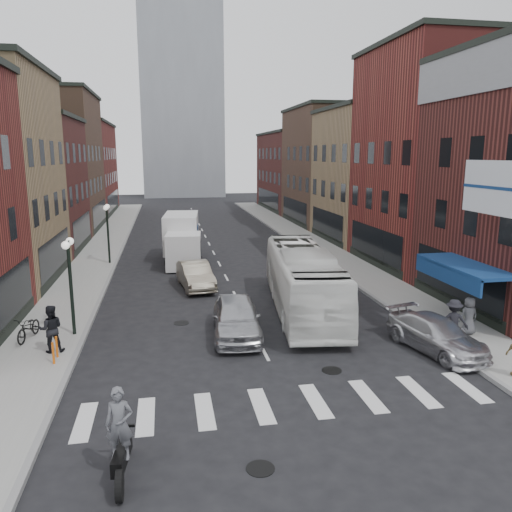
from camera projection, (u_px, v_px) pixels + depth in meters
The scene contains 29 objects.
ground at pixel (270, 363), 18.04m from camera, with size 160.00×160.00×0.00m, color black.
sidewalk_left at pixel (100, 253), 37.73m from camera, with size 3.00×74.00×0.15m, color gray.
sidewalk_right at pixel (316, 246), 40.72m from camera, with size 3.00×74.00×0.15m, color gray.
curb_left at pixel (121, 253), 38.01m from camera, with size 0.20×74.00×0.16m, color gray.
curb_right at pixel (298, 247), 40.47m from camera, with size 0.20×74.00×0.16m, color gray.
crosswalk_stripes at pixel (290, 403), 15.15m from camera, with size 12.00×2.20×0.01m, color silver.
bldg_left_mid_b at pixel (10, 185), 37.50m from camera, with size 10.30×10.20×10.30m.
bldg_left_far_a at pixel (42, 162), 47.81m from camera, with size 10.30×12.20×13.30m.
bldg_left_far_b at pixel (70, 169), 61.50m from camera, with size 10.30×16.20×11.30m.
bldg_right_mid_a at pixel (450, 158), 32.73m from camera, with size 10.30×10.20×14.30m.
bldg_right_mid_b at pixel (384, 175), 42.67m from camera, with size 10.30×10.20×11.30m.
bldg_right_far_a at pixel (340, 166), 53.17m from camera, with size 10.30×12.20×12.30m.
bldg_right_far_b at pixel (304, 171), 66.87m from camera, with size 10.30×16.20×10.30m.
awning_blue at pixel (461, 268), 21.49m from camera, with size 1.80×5.00×0.78m.
billboard_sign at pixel (491, 189), 18.80m from camera, with size 1.52×3.00×3.70m.
distant_tower at pixel (180, 53), 88.21m from camera, with size 14.00×14.00×50.00m, color #9399A0.
streetlamp_near at pixel (70, 269), 20.01m from camera, with size 0.32×1.22×4.11m.
streetlamp_far at pixel (107, 223), 33.50m from camera, with size 0.32×1.22×4.11m.
bike_rack at pixel (55, 350), 17.84m from camera, with size 0.08×0.68×0.80m.
box_truck at pixel (182, 239), 34.73m from camera, with size 2.71×7.65×3.26m.
motorcycle_rider at pixel (120, 437), 11.39m from camera, with size 0.67×2.26×2.31m.
transit_bus at pixel (303, 280), 23.80m from camera, with size 2.57×10.99×3.06m, color white.
sedan_left_near at pixel (236, 317), 20.58m from camera, with size 1.92×4.77×1.63m, color #B5B6BB.
sedan_left_far at pixel (195, 275), 28.11m from camera, with size 1.55×4.46×1.47m, color #B7AC94.
curb_car at pixel (436, 335), 19.05m from camera, with size 1.83×4.51×1.31m, color silver.
parked_bicycle at pixel (29, 328), 19.89m from camera, with size 0.64×1.83×0.96m, color black.
ped_left_solo at pixel (51, 329), 18.53m from camera, with size 0.88×0.51×1.81m, color black.
ped_right_a at pixel (453, 321), 19.47m from camera, with size 1.13×0.56×1.75m, color black.
ped_right_c at pixel (469, 316), 20.41m from camera, with size 0.77×0.50×1.57m, color #505257.
Camera 1 is at (-3.53, -16.53, 7.42)m, focal length 35.00 mm.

